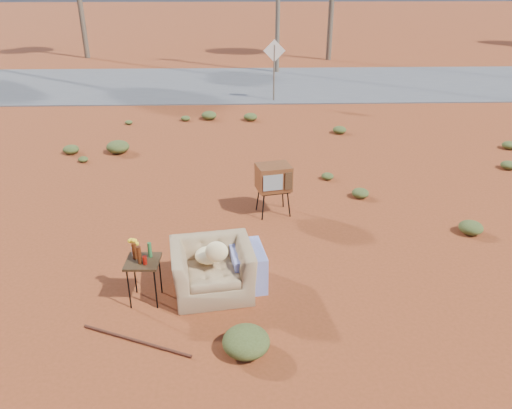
{
  "coord_description": "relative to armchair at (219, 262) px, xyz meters",
  "views": [
    {
      "loc": [
        0.26,
        -6.2,
        4.48
      ],
      "look_at": [
        0.51,
        1.5,
        0.8
      ],
      "focal_mm": 35.0,
      "sensor_mm": 36.0,
      "label": 1
    }
  ],
  "objects": [
    {
      "name": "ground",
      "position": [
        0.09,
        -0.17,
        -0.49
      ],
      "size": [
        140.0,
        140.0,
        0.0
      ],
      "primitive_type": "plane",
      "color": "maroon",
      "rests_on": "ground"
    },
    {
      "name": "highway",
      "position": [
        0.09,
        14.83,
        -0.47
      ],
      "size": [
        140.0,
        7.0,
        0.04
      ],
      "primitive_type": "cube",
      "color": "#565659",
      "rests_on": "ground"
    },
    {
      "name": "armchair",
      "position": [
        0.0,
        0.0,
        0.0
      ],
      "size": [
        1.48,
        1.09,
        1.04
      ],
      "rotation": [
        0.0,
        0.0,
        0.16
      ],
      "color": "#957651",
      "rests_on": "ground"
    },
    {
      "name": "tv_unit",
      "position": [
        0.98,
        2.58,
        0.28
      ],
      "size": [
        0.73,
        0.64,
        1.03
      ],
      "rotation": [
        0.0,
        0.0,
        0.22
      ],
      "color": "black",
      "rests_on": "ground"
    },
    {
      "name": "side_table",
      "position": [
        -1.1,
        -0.21,
        0.22
      ],
      "size": [
        0.49,
        0.49,
        0.97
      ],
      "rotation": [
        0.0,
        0.0,
        -0.03
      ],
      "color": "#362413",
      "rests_on": "ground"
    },
    {
      "name": "rusty_bar",
      "position": [
        -1.07,
        -1.16,
        -0.46
      ],
      "size": [
        1.53,
        0.69,
        0.04
      ],
      "primitive_type": "cylinder",
      "rotation": [
        0.0,
        1.57,
        -0.4
      ],
      "color": "#461E12",
      "rests_on": "ground"
    },
    {
      "name": "road_sign",
      "position": [
        1.59,
        11.83,
        1.02
      ],
      "size": [
        0.78,
        0.06,
        2.19
      ],
      "color": "brown",
      "rests_on": "ground"
    },
    {
      "name": "scrub_patch",
      "position": [
        -0.73,
        4.24,
        -0.35
      ],
      "size": [
        17.49,
        8.07,
        0.33
      ],
      "color": "#465525",
      "rests_on": "ground"
    }
  ]
}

